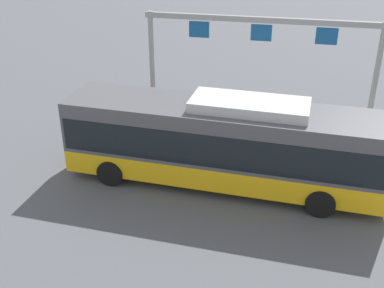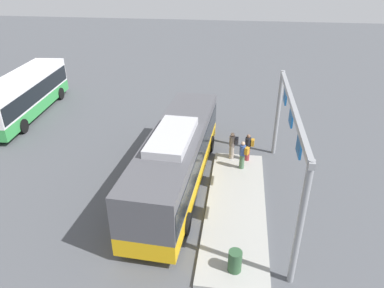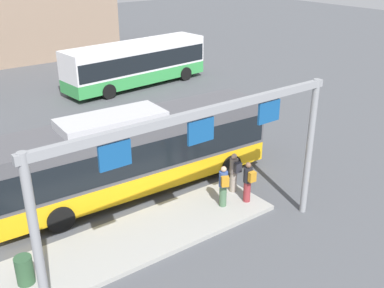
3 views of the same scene
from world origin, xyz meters
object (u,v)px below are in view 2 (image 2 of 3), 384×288
Objects in this scene: person_boarding at (233,145)px; person_waiting_mid at (248,147)px; person_waiting_near at (243,154)px; trash_bin at (235,261)px; bus_background_right at (24,93)px; bus_main at (177,155)px.

person_boarding and person_waiting_mid have the same top height.
person_waiting_near is 1.86× the size of trash_bin.
person_boarding is 1.00× the size of person_waiting_mid.
person_waiting_near reaches higher than trash_bin.
bus_background_right reaches higher than person_waiting_mid.
person_waiting_mid is (0.98, -0.30, 0.00)m from person_waiting_near.
person_waiting_mid is 1.86× the size of trash_bin.
bus_main is 3.92m from person_waiting_near.
person_waiting_near is (-5.92, -16.55, -0.73)m from bus_background_right.
bus_main is 6.56m from trash_bin.
bus_main reaches higher than person_boarding.
bus_main is 13.07× the size of trash_bin.
bus_main is at bearing -126.06° from bus_background_right.
bus_background_right is (7.80, 13.20, -0.03)m from bus_main.
bus_background_right reaches higher than trash_bin.
person_waiting_near is at bearing 77.59° from person_waiting_mid.
person_waiting_mid is at bearing -80.54° from person_waiting_near.
bus_main is 4.11m from person_boarding.
bus_background_right is 6.54× the size of person_waiting_mid.
person_waiting_near is at bearing -1.27° from trash_bin.
person_waiting_mid is (-0.10, -0.91, 0.00)m from person_boarding.
person_waiting_mid is at bearing -111.81° from bus_background_right.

